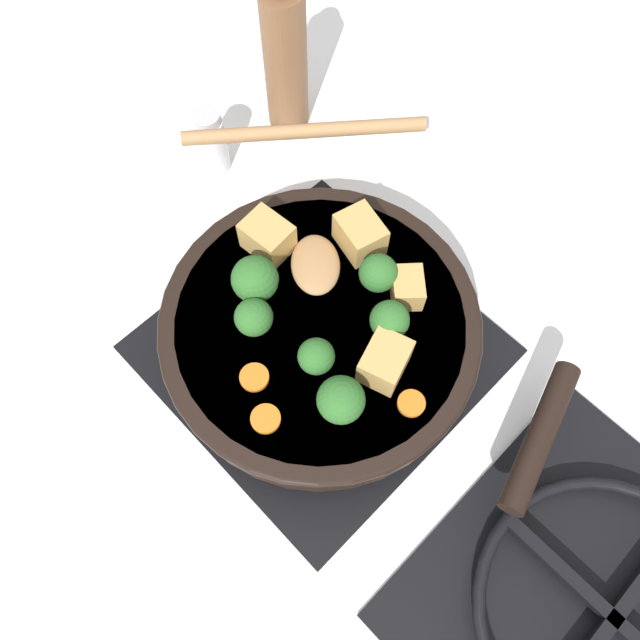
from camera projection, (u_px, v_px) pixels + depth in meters
name	position (u px, v px, depth m)	size (l,w,h in m)	color
ground_plane	(320.00, 350.00, 0.66)	(2.40, 2.40, 0.00)	white
front_burner_grate	(320.00, 346.00, 0.65)	(0.31, 0.31, 0.03)	black
rear_burner_grate	(609.00, 618.00, 0.54)	(0.31, 0.31, 0.03)	black
skillet_pan	(322.00, 330.00, 0.61)	(0.31, 0.40, 0.05)	black
wooden_spoon	(308.00, 181.00, 0.65)	(0.25, 0.26, 0.02)	#A87A4C
tofu_cube_center_large	(407.00, 288.00, 0.59)	(0.04, 0.03, 0.03)	tan
tofu_cube_near_handle	(360.00, 234.00, 0.61)	(0.05, 0.04, 0.04)	tan
tofu_cube_east_chunk	(385.00, 361.00, 0.56)	(0.05, 0.04, 0.04)	tan
tofu_cube_west_chunk	(267.00, 237.00, 0.61)	(0.05, 0.04, 0.04)	tan
broccoli_floret_near_spoon	(316.00, 357.00, 0.55)	(0.03, 0.03, 0.04)	#709956
broccoli_floret_center_top	(254.00, 318.00, 0.57)	(0.04, 0.04, 0.04)	#709956
broccoli_floret_east_rim	(378.00, 273.00, 0.58)	(0.04, 0.04, 0.04)	#709956
broccoli_floret_west_rim	(341.00, 400.00, 0.53)	(0.04, 0.04, 0.05)	#709956
broccoli_floret_north_edge	(390.00, 320.00, 0.56)	(0.04, 0.04, 0.04)	#709956
broccoli_floret_south_cluster	(255.00, 279.00, 0.58)	(0.04, 0.04, 0.05)	#709956
carrot_slice_orange_thin	(266.00, 419.00, 0.55)	(0.03, 0.03, 0.01)	orange
carrot_slice_near_center	(252.00, 375.00, 0.57)	(0.03, 0.03, 0.01)	orange
carrot_slice_edge_slice	(412.00, 403.00, 0.56)	(0.03, 0.03, 0.01)	orange
pepper_mill	(285.00, 57.00, 0.71)	(0.05, 0.05, 0.21)	brown
salt_shaker	(211.00, 141.00, 0.72)	(0.04, 0.04, 0.09)	white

